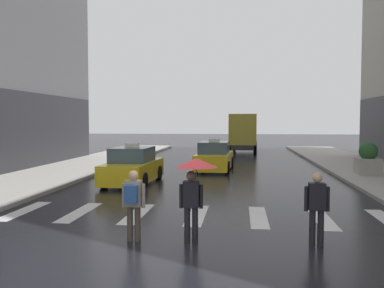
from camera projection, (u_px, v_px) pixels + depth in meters
The scene contains 9 objects.
ground_plane at pixel (183, 245), 9.37m from camera, with size 160.00×160.00×0.00m, color black.
crosswalk_markings at pixel (197, 215), 12.35m from camera, with size 11.30×2.80×0.01m.
taxi_lead at pixel (133, 167), 18.62m from camera, with size 2.04×4.59×1.80m.
taxi_second at pixel (214, 158), 23.51m from camera, with size 2.10×4.62×1.80m.
box_truck at pixel (244, 132), 36.46m from camera, with size 2.52×7.62×3.35m.
pedestrian_with_umbrella at pixel (194, 177), 9.51m from camera, with size 0.96×0.96×1.94m.
pedestrian_with_backpack at pixel (133, 200), 9.60m from camera, with size 0.55×0.43×1.65m.
pedestrian_plain_coat at pixel (317, 205), 9.23m from camera, with size 0.55×0.24×1.65m.
planter_mid_block at pixel (368, 160), 20.57m from camera, with size 1.10×1.10×1.60m.
Camera 1 is at (1.26, -9.14, 2.79)m, focal length 39.10 mm.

